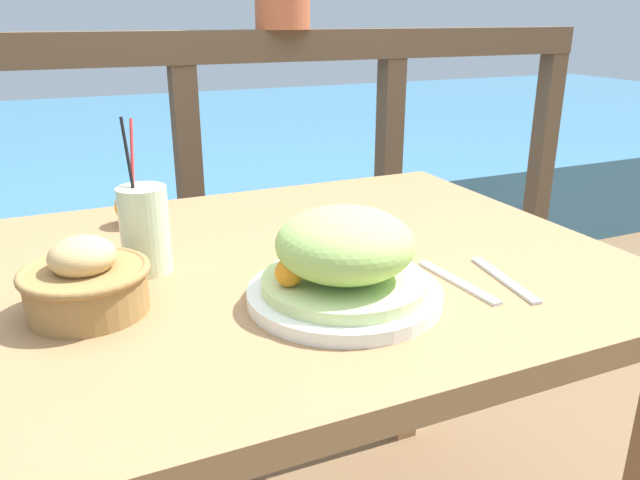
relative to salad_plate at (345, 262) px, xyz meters
name	(u,v)px	position (x,y,z in m)	size (l,w,h in m)	color
patio_table	(304,311)	(0.02, 0.19, -0.17)	(1.05, 0.88, 0.77)	#997047
railing_fence	(188,158)	(0.02, 1.07, -0.07)	(2.80, 0.08, 1.12)	brown
sea_backdrop	(109,165)	(0.02, 3.57, -0.61)	(12.00, 4.00, 0.44)	teal
salad_plate	(345,262)	(0.00, 0.00, 0.00)	(0.28, 0.28, 0.14)	white
drink_glass	(145,229)	(-0.24, 0.23, 0.01)	(0.08, 0.08, 0.25)	beige
bread_basket	(86,282)	(-0.34, 0.11, -0.01)	(0.18, 0.18, 0.11)	olive
fork	(458,282)	(0.19, -0.02, -0.06)	(0.03, 0.18, 0.00)	silver
knife	(504,279)	(0.26, -0.04, -0.06)	(0.04, 0.18, 0.00)	silver
orange_near_basket	(135,206)	(-0.22, 0.48, -0.02)	(0.08, 0.08, 0.08)	orange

